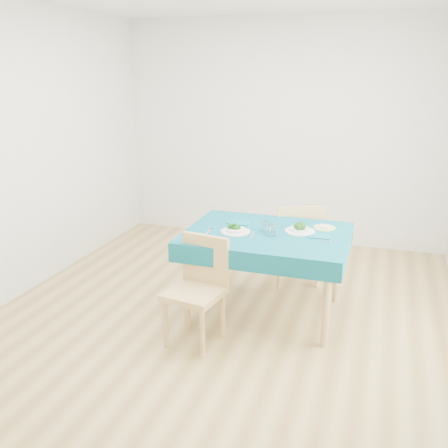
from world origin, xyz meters
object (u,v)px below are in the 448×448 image
(bowl_far, at_px, (300,228))
(chair_far, at_px, (296,226))
(bowl_near, at_px, (235,228))
(table, at_px, (266,273))
(chair_near, at_px, (194,283))
(side_plate, at_px, (325,228))

(bowl_far, bearing_deg, chair_far, 102.49)
(chair_far, distance_m, bowl_near, 0.97)
(table, distance_m, chair_near, 0.80)
(table, distance_m, bowl_far, 0.51)
(chair_near, height_order, side_plate, chair_near)
(table, bearing_deg, chair_near, -121.32)
(side_plate, bearing_deg, table, -149.18)
(side_plate, bearing_deg, bowl_near, -153.54)
(bowl_near, distance_m, bowl_far, 0.55)
(bowl_far, bearing_deg, table, -159.00)
(bowl_near, height_order, side_plate, bowl_near)
(chair_far, height_order, bowl_near, chair_far)
(chair_far, bearing_deg, bowl_near, 44.86)
(table, relative_size, side_plate, 7.07)
(bowl_far, xyz_separation_m, side_plate, (0.19, 0.17, -0.03))
(chair_near, relative_size, bowl_near, 4.02)
(bowl_near, bearing_deg, side_plate, 26.46)
(table, relative_size, bowl_far, 5.36)
(chair_far, bearing_deg, table, 59.63)
(table, bearing_deg, chair_far, 81.89)
(table, height_order, bowl_far, bowl_far)
(bowl_near, bearing_deg, chair_far, 67.12)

